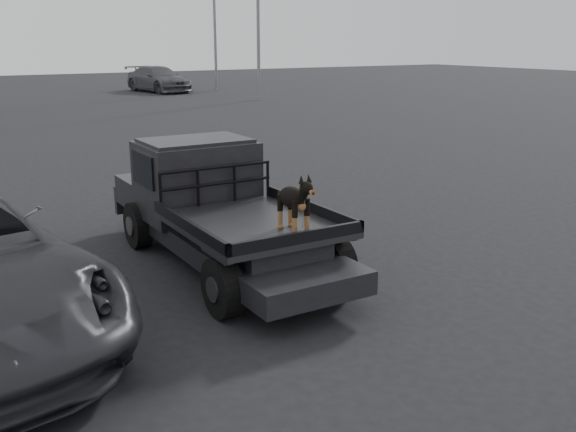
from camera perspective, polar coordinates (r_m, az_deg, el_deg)
ground at (r=8.38m, az=-1.05°, el=-7.83°), size 120.00×120.00×0.00m
flatbed_ute at (r=9.68m, az=-5.74°, el=-1.76°), size 2.00×5.40×0.92m
ute_cab at (r=10.30m, az=-8.16°, el=4.38°), size 1.72×1.30×0.88m
headache_rack at (r=9.67m, az=-6.37°, el=2.71°), size 1.80×0.08×0.55m
dog at (r=8.21m, az=0.49°, el=1.19°), size 0.32×0.60×0.74m
distant_car_b at (r=43.31m, az=-11.44°, el=11.84°), size 3.18×5.87×1.62m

